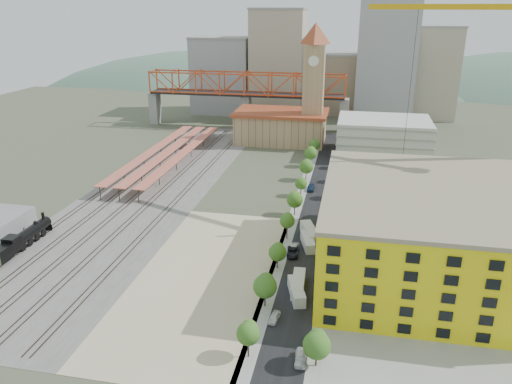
% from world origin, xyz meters
% --- Properties ---
extents(ground, '(400.00, 400.00, 0.00)m').
position_xyz_m(ground, '(0.00, 0.00, 0.00)').
color(ground, '#474C38').
rests_on(ground, ground).
extents(ballast_strip, '(36.00, 165.00, 0.06)m').
position_xyz_m(ballast_strip, '(-36.00, 17.50, 0.03)').
color(ballast_strip, '#605E59').
rests_on(ballast_strip, ground).
extents(dirt_lot, '(28.00, 67.00, 0.06)m').
position_xyz_m(dirt_lot, '(-4.00, -31.50, 0.03)').
color(dirt_lot, tan).
rests_on(dirt_lot, ground).
extents(street_asphalt, '(12.00, 170.00, 0.06)m').
position_xyz_m(street_asphalt, '(16.00, 15.00, 0.03)').
color(street_asphalt, black).
rests_on(street_asphalt, ground).
extents(sidewalk_west, '(3.00, 170.00, 0.04)m').
position_xyz_m(sidewalk_west, '(10.50, 15.00, 0.02)').
color(sidewalk_west, gray).
rests_on(sidewalk_west, ground).
extents(sidewalk_east, '(3.00, 170.00, 0.04)m').
position_xyz_m(sidewalk_east, '(21.50, 15.00, 0.02)').
color(sidewalk_east, gray).
rests_on(sidewalk_east, ground).
extents(construction_pad, '(50.00, 90.00, 0.06)m').
position_xyz_m(construction_pad, '(45.00, -20.00, 0.03)').
color(construction_pad, gray).
rests_on(construction_pad, ground).
extents(rail_tracks, '(26.56, 160.00, 0.18)m').
position_xyz_m(rail_tracks, '(-37.80, 17.50, 0.15)').
color(rail_tracks, '#382B23').
rests_on(rail_tracks, ground).
extents(platform_canopies, '(16.00, 80.00, 4.12)m').
position_xyz_m(platform_canopies, '(-41.00, 45.00, 3.99)').
color(platform_canopies, '#DB6654').
rests_on(platform_canopies, ground).
extents(station_hall, '(38.00, 24.00, 13.10)m').
position_xyz_m(station_hall, '(-5.00, 82.00, 6.67)').
color(station_hall, tan).
rests_on(station_hall, ground).
extents(clock_tower, '(12.00, 12.00, 52.00)m').
position_xyz_m(clock_tower, '(8.00, 79.99, 28.70)').
color(clock_tower, tan).
rests_on(clock_tower, ground).
extents(parking_garage, '(34.00, 26.00, 14.00)m').
position_xyz_m(parking_garage, '(36.00, 70.00, 7.00)').
color(parking_garage, silver).
rests_on(parking_garage, ground).
extents(truss_bridge, '(94.00, 9.60, 25.60)m').
position_xyz_m(truss_bridge, '(-25.00, 105.00, 18.86)').
color(truss_bridge, gray).
rests_on(truss_bridge, ground).
extents(construction_building, '(44.60, 50.60, 18.80)m').
position_xyz_m(construction_building, '(42.00, -20.00, 9.41)').
color(construction_building, '#F8FF15').
rests_on(construction_building, ground).
extents(street_trees, '(15.40, 124.40, 8.00)m').
position_xyz_m(street_trees, '(16.00, 5.00, 0.00)').
color(street_trees, '#365F1C').
rests_on(street_trees, ground).
extents(skyline, '(133.00, 46.00, 60.00)m').
position_xyz_m(skyline, '(7.47, 142.31, 22.81)').
color(skyline, '#9EA0A3').
rests_on(skyline, ground).
extents(distant_hills, '(647.00, 264.00, 227.00)m').
position_xyz_m(distant_hills, '(45.28, 260.00, -79.54)').
color(distant_hills, '#4C6B59').
rests_on(distant_hills, ground).
extents(locomotive, '(3.03, 23.40, 5.85)m').
position_xyz_m(locomotive, '(-50.00, -27.29, 2.18)').
color(locomotive, black).
rests_on(locomotive, ground).
extents(site_trailer_a, '(4.68, 9.22, 2.44)m').
position_xyz_m(site_trailer_a, '(16.00, -35.56, 1.22)').
color(site_trailer_a, silver).
rests_on(site_trailer_a, ground).
extents(site_trailer_b, '(2.82, 9.28, 2.51)m').
position_xyz_m(site_trailer_b, '(16.00, -32.74, 1.26)').
color(site_trailer_b, silver).
rests_on(site_trailer_b, ground).
extents(site_trailer_c, '(4.59, 9.13, 2.42)m').
position_xyz_m(site_trailer_c, '(16.00, -13.26, 1.21)').
color(site_trailer_c, silver).
rests_on(site_trailer_c, ground).
extents(site_trailer_d, '(5.89, 10.42, 2.77)m').
position_xyz_m(site_trailer_d, '(16.00, -8.63, 1.38)').
color(site_trailer_d, silver).
rests_on(site_trailer_d, ground).
extents(car_0, '(2.14, 4.23, 1.38)m').
position_xyz_m(car_0, '(13.00, -44.38, 0.69)').
color(car_0, silver).
rests_on(car_0, ground).
extents(car_1, '(2.19, 4.51, 1.43)m').
position_xyz_m(car_1, '(13.00, -15.91, 0.71)').
color(car_1, '#A4A3A9').
rests_on(car_1, ground).
extents(car_2, '(3.00, 5.72, 1.54)m').
position_xyz_m(car_2, '(13.00, -18.42, 0.77)').
color(car_2, black).
rests_on(car_2, ground).
extents(car_3, '(2.27, 5.30, 1.52)m').
position_xyz_m(car_3, '(13.00, 25.62, 0.76)').
color(car_3, '#1A2E4D').
rests_on(car_3, ground).
extents(car_4, '(2.08, 4.66, 1.56)m').
position_xyz_m(car_4, '(19.00, -54.59, 0.78)').
color(car_4, silver).
rests_on(car_4, ground).
extents(car_5, '(1.86, 4.36, 1.40)m').
position_xyz_m(car_5, '(19.00, -15.20, 0.70)').
color(car_5, '#ACABB1').
rests_on(car_5, ground).
extents(car_6, '(2.50, 4.95, 1.34)m').
position_xyz_m(car_6, '(19.00, 11.78, 0.67)').
color(car_6, black).
rests_on(car_6, ground).
extents(car_7, '(2.49, 4.73, 1.31)m').
position_xyz_m(car_7, '(19.00, 27.02, 0.65)').
color(car_7, navy).
rests_on(car_7, ground).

